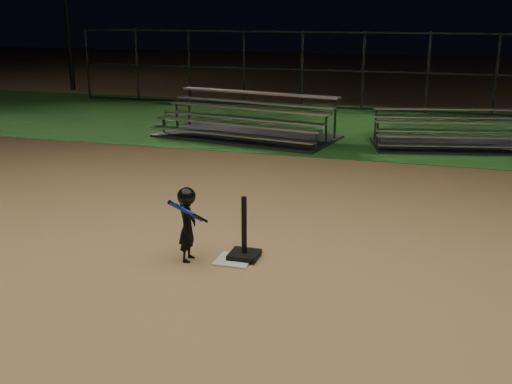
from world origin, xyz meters
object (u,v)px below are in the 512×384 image
at_px(batting_tee, 244,246).
at_px(bleacher_left, 246,129).
at_px(child_batter, 187,222).
at_px(bleacher_right, 449,140).
at_px(home_plate, 234,260).

height_order(batting_tee, bleacher_left, bleacher_left).
xyz_separation_m(child_batter, bleacher_right, (3.28, 8.07, -0.35)).
relative_size(bleacher_left, bleacher_right, 1.27).
bearing_deg(bleacher_left, bleacher_right, 13.97).
bearing_deg(home_plate, bleacher_right, 71.21).
xyz_separation_m(batting_tee, bleacher_right, (2.60, 7.81, -0.00)).
distance_m(batting_tee, bleacher_right, 8.23).
distance_m(home_plate, child_batter, 0.79).
bearing_deg(bleacher_right, bleacher_left, 171.09).
height_order(child_batter, bleacher_right, child_batter).
bearing_deg(home_plate, batting_tee, 49.58).
relative_size(batting_tee, child_batter, 0.83).
xyz_separation_m(home_plate, batting_tee, (0.10, 0.12, 0.17)).
relative_size(batting_tee, bleacher_left, 0.17).
bearing_deg(child_batter, home_plate, -79.40).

